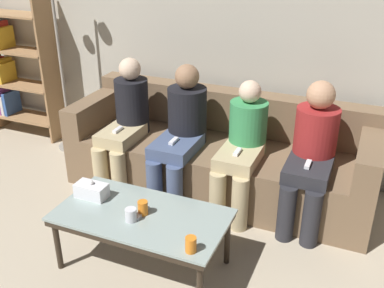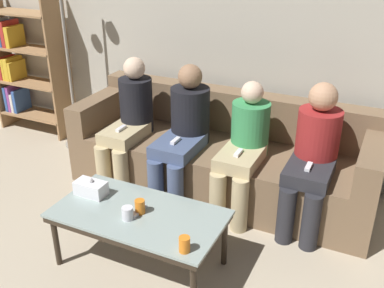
# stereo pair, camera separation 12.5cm
# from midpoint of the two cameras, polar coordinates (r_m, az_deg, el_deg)

# --- Properties ---
(wall_back) EXTENTS (12.00, 0.06, 2.60)m
(wall_back) POSITION_cam_midpoint_polar(r_m,az_deg,el_deg) (4.07, 5.57, 14.22)
(wall_back) COLOR #B7B2A3
(wall_back) RESTS_ON ground_plane
(couch) EXTENTS (2.59, 0.87, 0.81)m
(couch) POSITION_cam_midpoint_polar(r_m,az_deg,el_deg) (3.93, 2.64, -1.49)
(couch) COLOR brown
(couch) RESTS_ON ground_plane
(coffee_table) EXTENTS (1.13, 0.59, 0.42)m
(coffee_table) POSITION_cam_midpoint_polar(r_m,az_deg,el_deg) (3.01, -7.60, -9.43)
(coffee_table) COLOR #8C9E99
(coffee_table) RESTS_ON ground_plane
(cup_near_left) EXTENTS (0.07, 0.07, 0.10)m
(cup_near_left) POSITION_cam_midpoint_polar(r_m,az_deg,el_deg) (2.96, -7.48, -8.05)
(cup_near_left) COLOR orange
(cup_near_left) RESTS_ON coffee_table
(cup_near_right) EXTENTS (0.07, 0.07, 0.09)m
(cup_near_right) POSITION_cam_midpoint_polar(r_m,az_deg,el_deg) (2.91, -9.00, -8.89)
(cup_near_right) COLOR silver
(cup_near_right) RESTS_ON coffee_table
(cup_far_center) EXTENTS (0.07, 0.07, 0.10)m
(cup_far_center) POSITION_cam_midpoint_polar(r_m,az_deg,el_deg) (2.63, -1.54, -12.65)
(cup_far_center) COLOR orange
(cup_far_center) RESTS_ON coffee_table
(tissue_box) EXTENTS (0.22, 0.12, 0.13)m
(tissue_box) POSITION_cam_midpoint_polar(r_m,az_deg,el_deg) (3.20, -13.74, -5.75)
(tissue_box) COLOR white
(tissue_box) RESTS_ON coffee_table
(game_remote) EXTENTS (0.04, 0.15, 0.02)m
(game_remote) POSITION_cam_midpoint_polar(r_m,az_deg,el_deg) (2.98, -7.65, -8.63)
(game_remote) COLOR white
(game_remote) RESTS_ON coffee_table
(bookshelf) EXTENTS (0.87, 0.32, 1.50)m
(bookshelf) POSITION_cam_midpoint_polar(r_m,az_deg,el_deg) (5.31, -22.47, 9.02)
(bookshelf) COLOR #9E754C
(bookshelf) RESTS_ON ground_plane
(standing_lamp) EXTENTS (0.31, 0.26, 1.84)m
(standing_lamp) POSITION_cam_midpoint_polar(r_m,az_deg,el_deg) (4.59, -17.21, 12.38)
(standing_lamp) COLOR gray
(standing_lamp) RESTS_ON ground_plane
(seated_person_left_end) EXTENTS (0.31, 0.64, 1.12)m
(seated_person_left_end) POSITION_cam_midpoint_polar(r_m,az_deg,el_deg) (3.96, -9.31, 2.93)
(seated_person_left_end) COLOR tan
(seated_person_left_end) RESTS_ON ground_plane
(seated_person_mid_left) EXTENTS (0.33, 0.69, 1.12)m
(seated_person_mid_left) POSITION_cam_midpoint_polar(r_m,az_deg,el_deg) (3.72, -2.29, 1.90)
(seated_person_mid_left) COLOR #47567A
(seated_person_mid_left) RESTS_ON ground_plane
(seated_person_mid_right) EXTENTS (0.31, 0.65, 1.05)m
(seated_person_mid_right) POSITION_cam_midpoint_polar(r_m,az_deg,el_deg) (3.55, 5.44, -0.12)
(seated_person_mid_right) COLOR tan
(seated_person_mid_right) RESTS_ON ground_plane
(seated_person_right_end) EXTENTS (0.32, 0.65, 1.11)m
(seated_person_right_end) POSITION_cam_midpoint_polar(r_m,az_deg,el_deg) (3.45, 14.00, -0.88)
(seated_person_right_end) COLOR #28282D
(seated_person_right_end) RESTS_ON ground_plane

